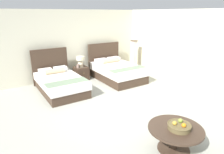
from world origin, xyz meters
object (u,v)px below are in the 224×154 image
vase (78,66)px  floor_lamp_corner (134,56)px  table_lamp (80,61)px  nightstand (81,73)px  bed_near_window (60,83)px  coffee_table (175,133)px  fruit_bowl (179,126)px  bed_near_corner (117,71)px

vase → floor_lamp_corner: floor_lamp_corner is taller
table_lamp → floor_lamp_corner: (2.33, -0.29, -0.07)m
vase → nightstand: bearing=15.8°
table_lamp → floor_lamp_corner: size_ratio=0.30×
bed_near_window → vase: size_ratio=15.06×
table_lamp → floor_lamp_corner: bearing=-7.1°
coffee_table → fruit_bowl: (0.02, -0.05, 0.18)m
bed_near_corner → vase: bed_near_corner is taller
coffee_table → floor_lamp_corner: (2.65, 4.43, 0.33)m
bed_near_window → vase: (0.94, 0.65, 0.27)m
nightstand → floor_lamp_corner: bearing=-6.6°
bed_near_window → nightstand: size_ratio=4.18×
nightstand → vase: vase is taller
bed_near_corner → table_lamp: bed_near_corner is taller
coffee_table → floor_lamp_corner: 5.17m
nightstand → coffee_table: 4.71m
coffee_table → vase: bearing=87.8°
coffee_table → fruit_bowl: 0.19m
bed_near_corner → nightstand: bearing=148.7°
table_lamp → coffee_table: bearing=-93.9°
bed_near_window → floor_lamp_corner: 3.46m
bed_near_window → nightstand: bed_near_window is taller
vase → fruit_bowl: bearing=-92.0°
vase → fruit_bowl: size_ratio=0.33×
bed_near_corner → coffee_table: size_ratio=2.11×
table_lamp → floor_lamp_corner: 2.35m
bed_near_corner → table_lamp: 1.42m
table_lamp → fruit_bowl: size_ratio=0.97×
nightstand → floor_lamp_corner: (2.33, -0.27, 0.43)m
coffee_table → bed_near_window: bearing=100.7°
bed_near_corner → vase: (-1.29, 0.66, 0.24)m
bed_near_window → table_lamp: 1.37m
table_lamp → fruit_bowl: (-0.30, -4.77, -0.22)m
vase → floor_lamp_corner: 2.48m
bed_near_corner → fruit_bowl: 4.31m
bed_near_corner → floor_lamp_corner: (1.18, 0.43, 0.35)m
vase → coffee_table: (-0.18, -4.66, -0.22)m
fruit_bowl → floor_lamp_corner: size_ratio=0.31×
vase → floor_lamp_corner: size_ratio=0.10×
bed_near_window → floor_lamp_corner: floor_lamp_corner is taller
bed_near_corner → coffee_table: bearing=-110.2°
bed_near_window → bed_near_corner: 2.23m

